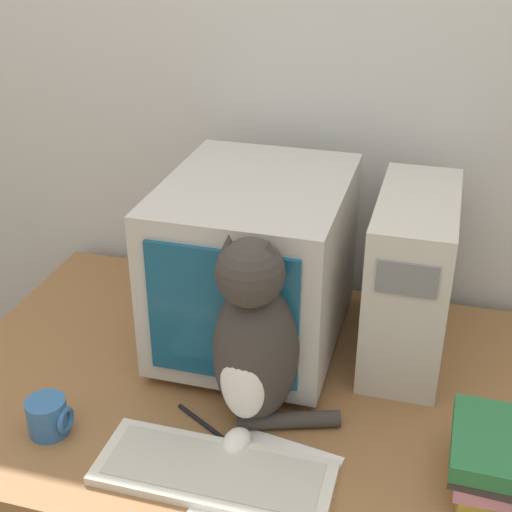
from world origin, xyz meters
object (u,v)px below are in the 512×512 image
pen (203,423)px  mug (49,417)px  computer_tower (410,277)px  book_stack (491,459)px  crt_monitor (255,263)px  keyboard (214,472)px  cat (255,342)px

pen → mug: bearing=-160.5°
computer_tower → pen: size_ratio=3.00×
book_stack → crt_monitor: bearing=148.1°
keyboard → mug: mug is taller
mug → keyboard: bearing=-4.2°
cat → mug: cat is taller
pen → mug: 0.31m
pen → mug: size_ratio=1.57×
cat → book_stack: 0.48m
keyboard → mug: 0.36m
keyboard → pen: bearing=117.8°
book_stack → mug: bearing=-173.9°
cat → pen: bearing=-145.9°
crt_monitor → cat: (0.07, -0.27, -0.02)m
cat → mug: bearing=-153.7°
crt_monitor → pen: size_ratio=3.64×
book_stack → mug: (-0.84, -0.09, -0.02)m
cat → pen: (-0.09, -0.05, -0.18)m
crt_monitor → computer_tower: size_ratio=1.21×
crt_monitor → keyboard: crt_monitor is taller
book_stack → pen: bearing=178.8°
cat → mug: (-0.38, -0.16, -0.15)m
cat → pen: 0.21m
cat → crt_monitor: bearing=109.7°
computer_tower → book_stack: (0.19, -0.39, -0.13)m
pen → keyboard: bearing=-62.2°
computer_tower → mug: size_ratio=4.70×
keyboard → cat: size_ratio=1.05×
cat → book_stack: (0.46, -0.07, -0.12)m
crt_monitor → cat: bearing=-74.3°
crt_monitor → cat: cat is taller
pen → computer_tower: bearing=46.3°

